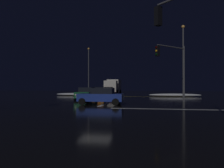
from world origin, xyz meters
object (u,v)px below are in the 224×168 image
traffic_signal_se (203,25)px  traffic_signal_ne (173,62)px  streetlamp_right_near (183,57)px  sedan_green (86,94)px  sedan_orange (101,92)px  streetlamp_left_far (89,68)px  box_truck (113,86)px  sedan_blue_crossing (101,96)px  sedan_red (108,91)px

traffic_signal_se → traffic_signal_ne: traffic_signal_se is taller
traffic_signal_ne → streetlamp_right_near: 6.91m
sedan_green → sedan_orange: (0.41, 6.33, 0.00)m
streetlamp_left_far → traffic_signal_se: bearing=-66.9°
sedan_green → streetlamp_right_near: size_ratio=0.44×
box_truck → streetlamp_left_far: streetlamp_left_far is taller
sedan_blue_crossing → traffic_signal_se: bearing=-55.1°
sedan_red → sedan_blue_crossing: size_ratio=1.00×
sedan_red → box_truck: box_truck is taller
streetlamp_right_near → sedan_orange: bearing=168.1°
traffic_signal_ne → box_truck: bearing=114.2°
streetlamp_left_far → sedan_red: bearing=-53.6°
sedan_orange → sedan_blue_crossing: size_ratio=1.00×
sedan_green → box_truck: (0.27, 19.38, 0.91)m
sedan_orange → sedan_green: bearing=-93.7°
sedan_green → traffic_signal_se: (10.06, -15.95, 3.74)m
sedan_blue_crossing → traffic_signal_ne: traffic_signal_ne is taller
streetlamp_left_far → sedan_green: bearing=-75.2°
sedan_green → sedan_red: same height
sedan_red → traffic_signal_se: traffic_signal_se is taller
sedan_green → streetlamp_right_near: 13.61m
box_truck → sedan_blue_crossing: 25.66m
box_truck → streetlamp_right_near: (11.86, -15.52, 3.90)m
box_truck → traffic_signal_ne: bearing=-65.8°
sedan_blue_crossing → streetlamp_right_near: size_ratio=0.44×
sedan_red → streetlamp_left_far: streetlamp_left_far is taller
sedan_red → traffic_signal_ne: traffic_signal_ne is taller
sedan_green → streetlamp_right_near: bearing=17.7°
streetlamp_left_far → sedan_blue_crossing: bearing=-72.0°
sedan_green → sedan_blue_crossing: 6.88m
sedan_green → streetlamp_left_far: streetlamp_left_far is taller
box_truck → sedan_orange: bearing=-89.4°
box_truck → traffic_signal_ne: (9.89, -21.99, 2.53)m
sedan_red → streetlamp_left_far: 10.68m
sedan_green → traffic_signal_ne: size_ratio=0.71×
streetlamp_left_far → streetlamp_right_near: size_ratio=1.02×
traffic_signal_ne → streetlamp_right_near: size_ratio=0.62×
sedan_blue_crossing → traffic_signal_se: size_ratio=0.66×
sedan_red → traffic_signal_se: (9.68, -28.19, 3.74)m
sedan_red → streetlamp_right_near: size_ratio=0.44×
sedan_red → streetlamp_right_near: 15.22m
traffic_signal_se → traffic_signal_ne: bearing=89.6°
traffic_signal_ne → streetlamp_right_near: streetlamp_right_near is taller
sedan_orange → streetlamp_left_far: (-5.66, 13.54, 4.92)m
sedan_orange → sedan_red: (-0.03, 5.91, 0.00)m
sedan_green → sedan_blue_crossing: (3.19, -6.09, 0.00)m
traffic_signal_ne → streetlamp_left_far: bearing=124.4°
traffic_signal_ne → traffic_signal_se: bearing=-90.4°
sedan_red → box_truck: (-0.10, 7.14, 0.91)m
sedan_blue_crossing → traffic_signal_ne: (6.97, 3.48, 3.44)m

